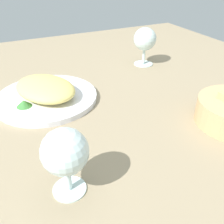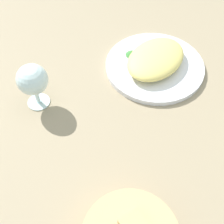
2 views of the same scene
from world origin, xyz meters
TOP-DOWN VIEW (x-y plane):
  - ground_plane at (0.00, 0.00)cm, footprint 140.00×140.00cm
  - plate at (-8.68, -14.98)cm, footprint 27.11×27.11cm
  - omelette at (-8.68, -14.98)cm, footprint 22.50×19.52cm
  - lettuce_garnish at (-5.18, -21.26)cm, footprint 3.80×3.80cm
  - wine_glass_near at (23.87, -18.70)cm, footprint 7.52×7.52cm

SIDE VIEW (x-z plane):
  - ground_plane at x=0.00cm, z-range -2.00..0.00cm
  - plate at x=-8.68cm, z-range 0.00..1.40cm
  - lettuce_garnish at x=-5.18cm, z-range 1.40..3.06cm
  - omelette at x=-8.68cm, z-range 1.40..5.66cm
  - wine_glass_near at x=23.87cm, z-range 1.91..14.04cm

